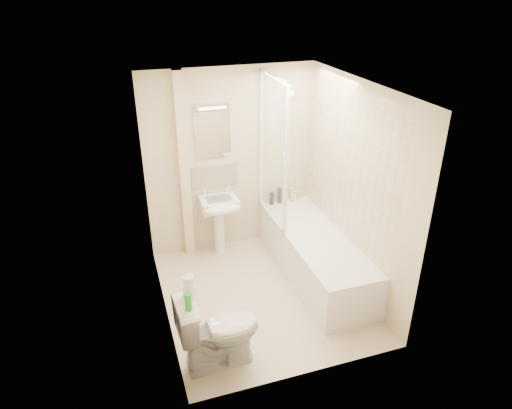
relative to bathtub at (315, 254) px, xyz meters
name	(u,v)px	position (x,y,z in m)	size (l,w,h in m)	color
floor	(262,294)	(-0.75, -0.20, -0.29)	(2.50, 2.50, 0.00)	beige
wall_back	(231,162)	(-0.75, 1.05, 0.91)	(2.20, 0.02, 2.40)	beige
wall_left	(157,218)	(-1.85, -0.20, 0.91)	(0.02, 2.50, 2.40)	beige
wall_right	(355,189)	(0.35, -0.20, 0.91)	(0.02, 2.50, 2.40)	beige
ceiling	(263,87)	(-0.75, -0.20, 2.11)	(2.20, 2.50, 0.02)	white
tile_back	(286,139)	(0.00, 1.04, 1.14)	(0.70, 0.01, 1.75)	beige
tile_right	(348,164)	(0.34, 0.00, 1.14)	(0.01, 2.10, 1.75)	beige
pipe_boxing	(184,169)	(-1.37, 0.99, 0.91)	(0.12, 0.12, 2.40)	beige
splashback	(214,176)	(-0.98, 1.04, 0.74)	(0.60, 0.01, 0.30)	beige
mirror	(213,135)	(-0.98, 1.04, 1.29)	(0.46, 0.01, 0.60)	white
strip_light	(212,106)	(-0.98, 1.02, 1.66)	(0.42, 0.07, 0.07)	silver
bathtub	(315,254)	(0.00, 0.00, 0.00)	(0.70, 2.10, 0.55)	white
shower_screen	(273,151)	(-0.35, 0.60, 1.16)	(0.04, 0.92, 1.80)	white
shower_fixture	(288,131)	(0.00, 0.99, 1.26)	(0.10, 0.16, 0.99)	white
pedestal_sink	(220,211)	(-0.98, 0.81, 0.35)	(0.47, 0.45, 0.91)	white
bottle_black_a	(272,199)	(-0.21, 0.96, 0.34)	(0.06, 0.06, 0.16)	black
bottle_white_a	(272,199)	(-0.21, 0.96, 0.33)	(0.06, 0.06, 0.14)	silver
bottle_black_b	(280,196)	(-0.10, 0.96, 0.37)	(0.06, 0.06, 0.22)	black
bottle_cream	(292,195)	(0.08, 0.96, 0.36)	(0.05, 0.05, 0.19)	beige
bottle_white_b	(295,196)	(0.12, 0.96, 0.34)	(0.06, 0.06, 0.15)	silver
toilet	(219,330)	(-1.47, -1.05, 0.10)	(0.78, 0.46, 0.77)	white
toilet_roll_lower	(189,291)	(-1.70, -0.96, 0.54)	(0.12, 0.12, 0.11)	white
toilet_roll_upper	(189,282)	(-1.70, -0.97, 0.65)	(0.10, 0.10, 0.10)	white
green_bottle	(188,302)	(-1.74, -1.14, 0.57)	(0.06, 0.06, 0.16)	green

